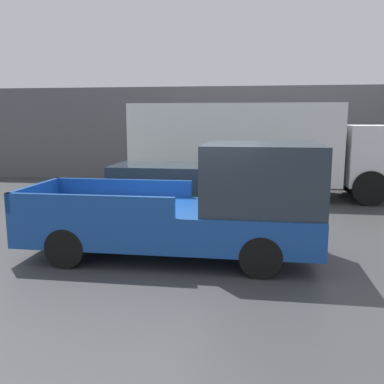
% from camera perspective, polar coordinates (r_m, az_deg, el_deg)
% --- Properties ---
extents(ground_plane, '(60.00, 60.00, 0.00)m').
position_cam_1_polar(ground_plane, '(8.29, 0.20, -8.91)').
color(ground_plane, '#3D3D3F').
extents(building_wall, '(28.00, 0.15, 3.94)m').
position_cam_1_polar(building_wall, '(18.02, 4.90, 7.63)').
color(building_wall, '#56565B').
rests_on(building_wall, ground).
extents(pickup_truck, '(5.59, 2.06, 2.21)m').
position_cam_1_polar(pickup_truck, '(8.13, 1.26, -1.93)').
color(pickup_truck, '#194799').
rests_on(pickup_truck, ground).
extents(car, '(4.62, 1.88, 1.50)m').
position_cam_1_polar(car, '(10.96, -4.26, -0.18)').
color(car, '#1E592D').
rests_on(car, ground).
extents(delivery_truck, '(8.98, 2.52, 3.12)m').
position_cam_1_polar(delivery_truck, '(14.74, 8.73, 6.11)').
color(delivery_truck, white).
rests_on(delivery_truck, ground).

